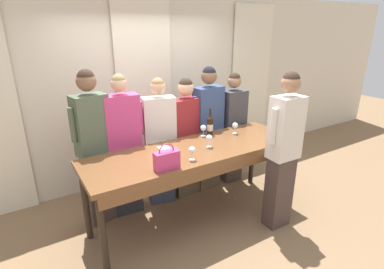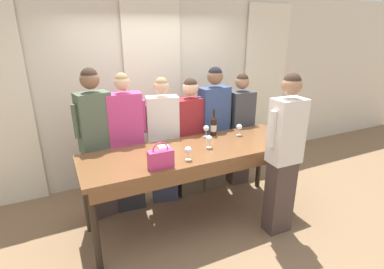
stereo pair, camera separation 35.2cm
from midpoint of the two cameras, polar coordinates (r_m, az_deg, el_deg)
name	(u,v)px [view 1 (the left image)]	position (r m, az deg, el deg)	size (l,w,h in m)	color
ground_plane	(195,218)	(3.98, -1.97, -15.76)	(18.00, 18.00, 0.00)	#846647
wall_back	(144,91)	(4.68, -11.36, 8.18)	(12.00, 0.06, 2.80)	beige
curtain_panel_center	(146,95)	(4.63, -11.03, 7.37)	(0.87, 0.03, 2.69)	#EFE5C6
curtain_panel_right	(250,82)	(5.70, 9.34, 9.80)	(0.87, 0.03, 2.69)	#EFE5C6
tasting_bar	(197,156)	(3.52, -1.94, -4.27)	(2.63, 0.83, 0.97)	brown
wine_bottle	(210,125)	(3.92, 0.92, 1.77)	(0.08, 0.08, 0.35)	black
handbag	(167,160)	(3.00, -8.20, -4.85)	(0.26, 0.10, 0.28)	#C63870
wine_glass_front_left	(287,130)	(3.91, 15.26, 0.72)	(0.08, 0.08, 0.15)	white
wine_glass_front_mid	(274,129)	(3.93, 12.98, 1.01)	(0.08, 0.08, 0.15)	white
wine_glass_front_right	(192,151)	(3.17, -3.17, -3.15)	(0.08, 0.08, 0.15)	white
wine_glass_center_left	(235,126)	(3.97, 5.71, 1.63)	(0.08, 0.08, 0.15)	white
wine_glass_center_mid	(209,138)	(3.51, 0.43, -0.79)	(0.08, 0.08, 0.15)	white
wine_glass_center_right	(203,128)	(3.86, -0.44, 1.15)	(0.08, 0.08, 0.15)	white
napkin	(164,148)	(3.56, -8.25, -2.56)	(0.13, 0.13, 0.00)	white
guest_olive_jacket	(94,147)	(3.72, -20.77, -2.26)	(0.49, 0.30, 1.90)	#473833
guest_pink_top	(124,146)	(3.81, -15.45, -2.17)	(0.53, 0.24, 1.82)	#28282D
guest_cream_sweater	(160,141)	(3.98, -8.66, -1.36)	(0.52, 0.29, 1.73)	#383D51
guest_striped_shirt	(186,137)	(4.14, -3.56, -0.56)	(0.57, 0.25, 1.69)	brown
guest_navy_coat	(208,127)	(4.29, 0.74, 1.33)	(0.54, 0.24, 1.82)	brown
guest_beige_cap	(232,128)	(4.56, 5.48, 1.29)	(0.46, 0.29, 1.70)	#473833
host_pouring	(283,150)	(3.51, 14.29, -2.99)	(0.46, 0.24, 1.88)	#473833
potted_plant	(244,140)	(5.52, 8.14, -1.11)	(0.35, 0.35, 0.68)	#4C4C51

